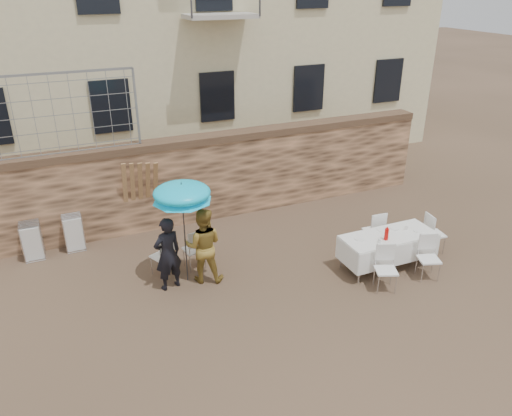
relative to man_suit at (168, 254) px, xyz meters
name	(u,v)px	position (x,y,z in m)	size (l,w,h in m)	color
ground	(284,327)	(1.58, -2.09, -0.80)	(80.00, 80.00, 0.00)	brown
stone_wall	(199,179)	(1.58, 2.91, 0.30)	(13.00, 0.50, 2.20)	#865F43
chain_link_fence	(64,115)	(-1.42, 2.91, 2.30)	(3.20, 0.06, 1.80)	gray
man_suit	(168,254)	(0.00, 0.00, 0.00)	(0.58, 0.38, 1.59)	black
woman_dress	(203,245)	(0.75, 0.00, 0.02)	(0.80, 0.62, 1.64)	gold
umbrella	(182,196)	(0.40, 0.10, 1.17)	(1.19, 1.19, 2.08)	#3F3F44
couple_chair_left	(162,255)	(0.00, 0.55, -0.32)	(0.48, 0.48, 0.96)	white
couple_chair_right	(194,248)	(0.70, 0.55, -0.32)	(0.48, 0.48, 0.96)	white
banquet_table	(389,237)	(4.62, -1.08, -0.07)	(2.10, 0.85, 0.78)	white
soda_bottle	(386,234)	(4.42, -1.23, 0.11)	(0.09, 0.09, 0.26)	red
table_chair_front_left	(386,269)	(4.02, -1.83, -0.32)	(0.48, 0.48, 0.96)	white
table_chair_front_right	(429,258)	(5.12, -1.83, -0.32)	(0.48, 0.48, 0.96)	white
table_chair_back	(374,230)	(4.82, -0.28, -0.32)	(0.48, 0.48, 0.96)	white
table_chair_side	(435,233)	(6.02, -0.98, -0.32)	(0.48, 0.48, 0.96)	white
chair_stack_left	(32,237)	(-2.54, 2.58, -0.34)	(0.46, 0.55, 0.92)	white
chair_stack_right	(73,229)	(-1.64, 2.58, -0.34)	(0.46, 0.47, 0.92)	white
wood_planks	(138,196)	(-0.04, 2.65, 0.20)	(0.70, 0.20, 2.00)	#A37749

